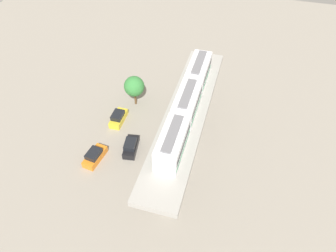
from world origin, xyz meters
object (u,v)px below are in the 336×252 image
at_px(parked_car_black, 131,146).
at_px(tree_near_viaduct, 134,86).
at_px(train, 187,103).
at_px(parked_car_orange, 95,156).
at_px(parked_car_yellow, 118,118).

xyz_separation_m(parked_car_black, tree_near_viaduct, (2.93, -10.02, 3.10)).
relative_size(train, tree_near_viaduct, 3.67).
distance_m(train, parked_car_orange, 16.13).
bearing_deg(parked_car_orange, tree_near_viaduct, -88.94).
relative_size(train, parked_car_black, 4.63).
height_order(parked_car_yellow, tree_near_viaduct, tree_near_viaduct).
bearing_deg(tree_near_viaduct, parked_car_orange, 83.51).
height_order(parked_car_black, parked_car_orange, same).
relative_size(parked_car_yellow, tree_near_viaduct, 0.75).
relative_size(train, parked_car_orange, 4.66).
xyz_separation_m(train, parked_car_black, (7.86, 1.55, -9.29)).
xyz_separation_m(parked_car_yellow, tree_near_viaduct, (-1.25, -4.82, 3.10)).
height_order(parked_car_orange, tree_near_viaduct, tree_near_viaduct).
height_order(parked_car_yellow, parked_car_black, same).
xyz_separation_m(parked_car_black, parked_car_orange, (4.43, 3.20, 0.00)).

